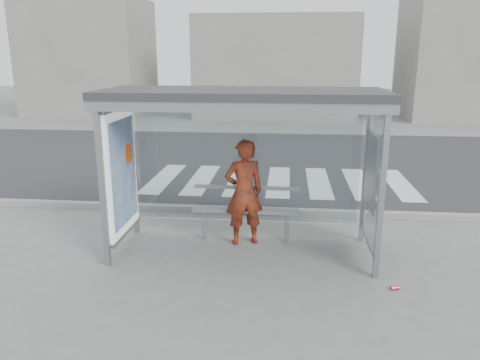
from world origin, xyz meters
name	(u,v)px	position (x,y,z in m)	size (l,w,h in m)	color
ground	(242,252)	(0.00, 0.00, 0.00)	(80.00, 80.00, 0.00)	slate
road	(264,160)	(0.00, 7.00, 0.00)	(30.00, 10.00, 0.01)	#2E2E31
curb	(252,210)	(0.00, 1.95, 0.06)	(30.00, 0.18, 0.12)	gray
crosswalk	(279,181)	(0.50, 4.50, 0.00)	(6.55, 3.00, 0.00)	silver
bus_shelter	(219,131)	(-0.37, 0.06, 1.98)	(4.25, 1.65, 2.62)	gray
building_left	(90,57)	(-10.00, 18.00, 3.00)	(6.00, 5.00, 6.00)	slate
building_center	(276,67)	(0.00, 18.00, 2.50)	(8.00, 5.00, 5.00)	slate
building_right	(458,47)	(9.00, 18.00, 3.50)	(5.00, 5.00, 7.00)	slate
person	(244,192)	(-0.01, 0.40, 0.90)	(0.66, 0.43, 1.80)	#E24315
bench	(246,210)	(0.01, 0.50, 0.56)	(1.82, 0.32, 0.94)	gray
soda_can	(395,288)	(2.20, -1.06, 0.03)	(0.06, 0.06, 0.11)	#C63A72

